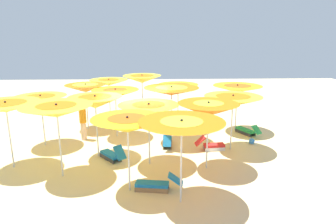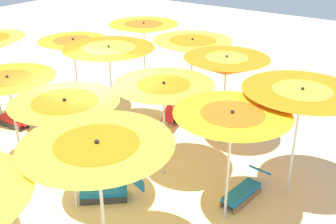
{
  "view_description": "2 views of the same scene",
  "coord_description": "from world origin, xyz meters",
  "px_view_note": "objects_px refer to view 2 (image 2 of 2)",
  "views": [
    {
      "loc": [
        -0.88,
        11.43,
        4.5
      ],
      "look_at": [
        -1.32,
        -1.58,
        1.09
      ],
      "focal_mm": 32.0,
      "sensor_mm": 36.0,
      "label": 1
    },
    {
      "loc": [
        5.71,
        6.02,
        5.17
      ],
      "look_at": [
        -1.1,
        1.28,
        1.26
      ],
      "focal_mm": 43.25,
      "sensor_mm": 36.0,
      "label": 2
    }
  ],
  "objects_px": {
    "beach_umbrella_5": "(109,54)",
    "beach_umbrella_4": "(192,47)",
    "beach_ball": "(193,92)",
    "beach_umbrella_14": "(98,155)",
    "beach_umbrella_1": "(73,46)",
    "lounger_0": "(244,190)",
    "lounger_2": "(109,190)",
    "lounger_3": "(14,120)",
    "beach_umbrella_0": "(144,28)",
    "beach_umbrella_8": "(226,66)",
    "beach_umbrella_10": "(66,112)",
    "beach_umbrella_12": "(301,98)",
    "lounger_4": "(127,134)",
    "beach_umbrella_9": "(164,93)",
    "lounger_5": "(178,114)",
    "lounger_1": "(165,81)",
    "beach_umbrella_13": "(232,124)",
    "beach_umbrella_6": "(8,85)"
  },
  "relations": [
    {
      "from": "beach_ball",
      "to": "beach_umbrella_1",
      "type": "bearing_deg",
      "value": -35.89
    },
    {
      "from": "lounger_2",
      "to": "lounger_5",
      "type": "xyz_separation_m",
      "value": [
        -3.82,
        -0.87,
        -0.0
      ]
    },
    {
      "from": "beach_umbrella_9",
      "to": "beach_ball",
      "type": "height_order",
      "value": "beach_umbrella_9"
    },
    {
      "from": "beach_umbrella_6",
      "to": "lounger_1",
      "type": "distance_m",
      "value": 6.2
    },
    {
      "from": "beach_umbrella_8",
      "to": "beach_umbrella_12",
      "type": "xyz_separation_m",
      "value": [
        1.05,
        2.12,
        0.07
      ]
    },
    {
      "from": "beach_umbrella_0",
      "to": "beach_umbrella_5",
      "type": "relative_size",
      "value": 0.93
    },
    {
      "from": "lounger_4",
      "to": "beach_umbrella_9",
      "type": "bearing_deg",
      "value": 161.66
    },
    {
      "from": "beach_umbrella_12",
      "to": "lounger_3",
      "type": "distance_m",
      "value": 7.67
    },
    {
      "from": "lounger_0",
      "to": "beach_umbrella_13",
      "type": "bearing_deg",
      "value": 4.8
    },
    {
      "from": "beach_umbrella_1",
      "to": "beach_umbrella_14",
      "type": "distance_m",
      "value": 6.34
    },
    {
      "from": "beach_umbrella_8",
      "to": "beach_umbrella_12",
      "type": "relative_size",
      "value": 0.99
    },
    {
      "from": "beach_umbrella_0",
      "to": "lounger_0",
      "type": "bearing_deg",
      "value": 55.63
    },
    {
      "from": "beach_umbrella_1",
      "to": "lounger_0",
      "type": "distance_m",
      "value": 6.23
    },
    {
      "from": "beach_umbrella_14",
      "to": "beach_ball",
      "type": "xyz_separation_m",
      "value": [
        -7.05,
        -2.7,
        -2.07
      ]
    },
    {
      "from": "beach_umbrella_12",
      "to": "beach_umbrella_5",
      "type": "bearing_deg",
      "value": -89.5
    },
    {
      "from": "beach_umbrella_10",
      "to": "lounger_3",
      "type": "xyz_separation_m",
      "value": [
        -1.48,
        -3.99,
        -1.91
      ]
    },
    {
      "from": "beach_umbrella_0",
      "to": "beach_umbrella_6",
      "type": "bearing_deg",
      "value": 6.16
    },
    {
      "from": "lounger_0",
      "to": "lounger_1",
      "type": "relative_size",
      "value": 1.06
    },
    {
      "from": "beach_umbrella_12",
      "to": "lounger_5",
      "type": "height_order",
      "value": "beach_umbrella_12"
    },
    {
      "from": "beach_umbrella_5",
      "to": "beach_umbrella_9",
      "type": "xyz_separation_m",
      "value": [
        0.88,
        2.3,
        -0.21
      ]
    },
    {
      "from": "beach_umbrella_0",
      "to": "beach_umbrella_6",
      "type": "height_order",
      "value": "beach_umbrella_0"
    },
    {
      "from": "lounger_3",
      "to": "lounger_4",
      "type": "xyz_separation_m",
      "value": [
        -1.16,
        3.07,
        0.01
      ]
    },
    {
      "from": "beach_umbrella_1",
      "to": "beach_umbrella_13",
      "type": "xyz_separation_m",
      "value": [
        1.81,
        5.83,
        -0.01
      ]
    },
    {
      "from": "beach_umbrella_1",
      "to": "beach_umbrella_4",
      "type": "relative_size",
      "value": 1.01
    },
    {
      "from": "beach_umbrella_5",
      "to": "beach_umbrella_9",
      "type": "height_order",
      "value": "beach_umbrella_5"
    },
    {
      "from": "lounger_2",
      "to": "lounger_0",
      "type": "bearing_deg",
      "value": 175.51
    },
    {
      "from": "beach_ball",
      "to": "beach_umbrella_14",
      "type": "bearing_deg",
      "value": 20.95
    },
    {
      "from": "beach_umbrella_0",
      "to": "lounger_4",
      "type": "bearing_deg",
      "value": 30.66
    },
    {
      "from": "beach_ball",
      "to": "beach_umbrella_10",
      "type": "bearing_deg",
      "value": 10.01
    },
    {
      "from": "beach_umbrella_5",
      "to": "beach_umbrella_12",
      "type": "distance_m",
      "value": 4.83
    },
    {
      "from": "lounger_1",
      "to": "beach_ball",
      "type": "distance_m",
      "value": 1.23
    },
    {
      "from": "lounger_4",
      "to": "lounger_5",
      "type": "bearing_deg",
      "value": -99.49
    },
    {
      "from": "beach_umbrella_6",
      "to": "lounger_1",
      "type": "relative_size",
      "value": 1.63
    },
    {
      "from": "beach_umbrella_0",
      "to": "beach_umbrella_8",
      "type": "height_order",
      "value": "beach_umbrella_8"
    },
    {
      "from": "beach_umbrella_0",
      "to": "beach_umbrella_9",
      "type": "relative_size",
      "value": 1.01
    },
    {
      "from": "beach_umbrella_5",
      "to": "beach_umbrella_4",
      "type": "bearing_deg",
      "value": 156.65
    },
    {
      "from": "beach_umbrella_0",
      "to": "beach_umbrella_4",
      "type": "height_order",
      "value": "beach_umbrella_0"
    },
    {
      "from": "beach_umbrella_4",
      "to": "beach_umbrella_12",
      "type": "bearing_deg",
      "value": 59.11
    },
    {
      "from": "lounger_3",
      "to": "beach_ball",
      "type": "height_order",
      "value": "lounger_3"
    },
    {
      "from": "beach_umbrella_12",
      "to": "beach_umbrella_0",
      "type": "bearing_deg",
      "value": -116.46
    },
    {
      "from": "beach_umbrella_6",
      "to": "lounger_5",
      "type": "height_order",
      "value": "beach_umbrella_6"
    },
    {
      "from": "beach_umbrella_0",
      "to": "lounger_4",
      "type": "xyz_separation_m",
      "value": [
        3.29,
        1.95,
        -1.83
      ]
    },
    {
      "from": "beach_umbrella_10",
      "to": "beach_ball",
      "type": "distance_m",
      "value": 6.6
    },
    {
      "from": "lounger_2",
      "to": "lounger_3",
      "type": "distance_m",
      "value": 4.46
    },
    {
      "from": "lounger_2",
      "to": "lounger_5",
      "type": "relative_size",
      "value": 1.0
    },
    {
      "from": "beach_umbrella_9",
      "to": "lounger_3",
      "type": "distance_m",
      "value": 5.1
    },
    {
      "from": "lounger_1",
      "to": "lounger_4",
      "type": "height_order",
      "value": "lounger_4"
    },
    {
      "from": "beach_umbrella_4",
      "to": "beach_umbrella_10",
      "type": "height_order",
      "value": "beach_umbrella_10"
    },
    {
      "from": "beach_umbrella_4",
      "to": "lounger_5",
      "type": "xyz_separation_m",
      "value": [
        0.77,
        0.04,
        -1.79
      ]
    },
    {
      "from": "beach_umbrella_1",
      "to": "beach_umbrella_10",
      "type": "relative_size",
      "value": 0.95
    }
  ]
}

